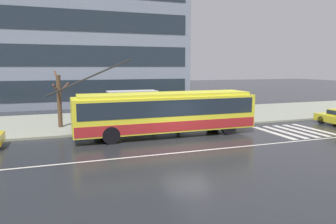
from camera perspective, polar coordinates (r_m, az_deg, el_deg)
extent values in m
plane|color=#24262A|center=(17.92, 3.55, -6.20)|extent=(160.00, 160.00, 0.00)
cube|color=gray|center=(26.80, -4.40, -1.20)|extent=(80.00, 10.00, 0.14)
cube|color=beige|center=(22.49, 18.79, -3.64)|extent=(0.44, 4.40, 0.01)
cube|color=beige|center=(23.05, 20.56, -3.44)|extent=(0.44, 4.40, 0.01)
cube|color=beige|center=(23.63, 22.24, -3.25)|extent=(0.44, 4.40, 0.01)
cube|color=beige|center=(24.23, 23.84, -3.07)|extent=(0.44, 4.40, 0.01)
cube|color=beige|center=(24.85, 25.36, -2.89)|extent=(0.44, 4.40, 0.01)
cube|color=silver|center=(16.86, 5.14, -7.14)|extent=(72.00, 0.14, 0.01)
cube|color=yellow|center=(20.25, -0.35, -0.12)|extent=(11.86, 2.55, 2.20)
cube|color=yellow|center=(20.11, -0.35, 3.26)|extent=(11.15, 2.29, 0.20)
cube|color=#1E2833|center=(20.19, -0.35, 1.11)|extent=(11.39, 2.57, 1.01)
cube|color=#AB2426|center=(20.37, -0.35, -2.08)|extent=(11.75, 2.58, 0.62)
cube|color=#1E2833|center=(22.80, 13.75, 1.70)|extent=(0.13, 2.20, 1.10)
cube|color=black|center=(22.66, 13.48, 3.09)|extent=(0.17, 1.90, 0.28)
cylinder|color=black|center=(19.36, -14.38, 6.23)|extent=(4.92, 0.08, 2.16)
cylinder|color=black|center=(18.67, -14.18, 6.17)|extent=(4.92, 0.08, 2.16)
cylinder|color=black|center=(23.00, 8.27, -1.71)|extent=(1.04, 0.30, 1.04)
cylinder|color=black|center=(21.12, 11.05, -2.67)|extent=(1.04, 0.30, 1.04)
cylinder|color=black|center=(20.60, -11.40, -2.96)|extent=(1.04, 0.30, 1.04)
cylinder|color=black|center=(18.47, -10.42, -4.23)|extent=(1.04, 0.30, 1.04)
cylinder|color=black|center=(27.42, 26.35, -1.33)|extent=(0.21, 0.62, 0.62)
cylinder|color=gray|center=(23.07, -2.17, 0.60)|extent=(0.08, 0.08, 2.51)
cylinder|color=gray|center=(22.33, -10.38, 0.22)|extent=(0.08, 0.08, 2.51)
cylinder|color=gray|center=(24.22, -3.01, 0.97)|extent=(0.08, 0.08, 2.51)
cylinder|color=gray|center=(23.52, -10.84, 0.61)|extent=(0.08, 0.08, 2.51)
cube|color=#99ADB2|center=(23.81, -6.87, 0.91)|extent=(3.17, 0.04, 2.01)
cube|color=#B2B2B7|center=(23.09, -6.60, 3.80)|extent=(3.64, 1.51, 0.08)
cube|color=brown|center=(23.64, -6.68, -1.24)|extent=(2.34, 0.36, 0.08)
cylinder|color=#13202F|center=(23.15, 2.03, -1.46)|extent=(0.14, 0.14, 0.84)
cylinder|color=#13202F|center=(23.03, 1.77, -1.51)|extent=(0.14, 0.14, 0.84)
cylinder|color=#90815A|center=(22.98, 1.91, 0.33)|extent=(0.49, 0.49, 0.63)
sphere|color=#E1A27B|center=(22.92, 1.91, 1.37)|extent=(0.21, 0.21, 0.21)
cone|color=#255096|center=(22.98, 2.11, 2.11)|extent=(1.18, 1.18, 0.26)
cylinder|color=#333333|center=(23.04, 2.10, 0.83)|extent=(0.02, 0.02, 0.77)
cylinder|color=#2D2450|center=(23.47, -5.04, -1.38)|extent=(0.14, 0.14, 0.82)
cylinder|color=#2D2450|center=(23.33, -4.90, -1.44)|extent=(0.14, 0.14, 0.82)
cylinder|color=navy|center=(23.29, -4.99, 0.33)|extent=(0.39, 0.39, 0.62)
sphere|color=#D3A593|center=(23.23, -5.01, 1.38)|extent=(0.24, 0.24, 0.24)
cylinder|color=#272C4A|center=(21.53, -13.30, -2.35)|extent=(0.14, 0.14, 0.89)
cylinder|color=#272C4A|center=(21.55, -12.88, -2.33)|extent=(0.14, 0.14, 0.89)
cylinder|color=maroon|center=(21.42, -13.16, -0.37)|extent=(0.38, 0.38, 0.61)
sphere|color=tan|center=(21.36, -13.19, 0.76)|extent=(0.24, 0.24, 0.24)
cylinder|color=#4B4349|center=(22.41, -2.68, -1.73)|extent=(0.14, 0.14, 0.89)
cylinder|color=#4B4349|center=(22.25, -2.57, -1.80)|extent=(0.14, 0.14, 0.89)
cylinder|color=navy|center=(22.21, -2.63, 0.08)|extent=(0.37, 0.37, 0.56)
sphere|color=#D5AB88|center=(22.16, -2.64, 1.05)|extent=(0.21, 0.21, 0.21)
cone|color=gold|center=(22.01, -2.56, 1.75)|extent=(0.99, 0.99, 0.27)
cylinder|color=#333333|center=(22.08, -2.55, 0.48)|extent=(0.02, 0.02, 0.72)
cylinder|color=brown|center=(23.69, -19.34, 1.87)|extent=(0.31, 0.31, 3.77)
cylinder|color=brown|center=(23.79, -18.61, 4.21)|extent=(0.84, 0.53, 0.84)
cylinder|color=brown|center=(23.95, -18.74, 4.01)|extent=(0.72, 0.82, 0.58)
cylinder|color=#513529|center=(23.19, -19.88, 4.08)|extent=(0.51, 0.96, 0.71)
cylinder|color=brown|center=(24.04, -19.81, 6.19)|extent=(0.38, 1.06, 0.82)
cube|color=gray|center=(40.90, -15.66, 17.06)|extent=(23.96, 11.67, 21.85)
cube|color=#1E2833|center=(34.63, -14.44, 3.93)|extent=(22.53, 0.06, 2.18)
cube|color=#1E2833|center=(34.56, -14.66, 9.96)|extent=(22.53, 0.06, 2.18)
cube|color=#1E2833|center=(34.87, -14.89, 15.95)|extent=(22.53, 0.06, 2.18)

